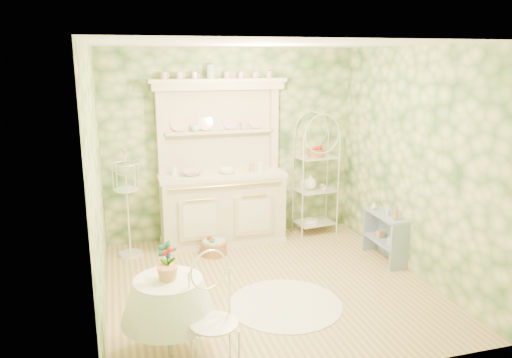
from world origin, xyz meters
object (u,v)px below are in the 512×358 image
object	(u,v)px
kitchen_dresser	(222,163)
cafe_chair	(214,329)
birdcage_stand	(127,204)
side_shelf	(385,238)
bakers_rack	(316,175)
floor_basket	(214,247)
round_table	(170,319)

from	to	relation	value
kitchen_dresser	cafe_chair	xyz separation A→B (m)	(-0.71, -2.96, -0.74)
birdcage_stand	kitchen_dresser	bearing A→B (deg)	7.14
side_shelf	cafe_chair	distance (m)	3.13
side_shelf	birdcage_stand	bearing A→B (deg)	156.40
kitchen_dresser	bakers_rack	bearing A→B (deg)	1.33
side_shelf	birdcage_stand	distance (m)	3.37
side_shelf	floor_basket	xyz separation A→B (m)	(-2.10, 0.77, -0.19)
side_shelf	round_table	distance (m)	3.22
kitchen_dresser	bakers_rack	world-z (taller)	kitchen_dresser
cafe_chair	side_shelf	bearing A→B (deg)	15.06
round_table	floor_basket	bearing A→B (deg)	69.10
round_table	cafe_chair	size ratio (longest dim) A/B	0.82
birdcage_stand	cafe_chair	bearing A→B (deg)	-78.26
kitchen_dresser	side_shelf	bearing A→B (deg)	-32.78
cafe_chair	floor_basket	distance (m)	2.58
round_table	cafe_chair	xyz separation A→B (m)	(0.32, -0.38, 0.07)
kitchen_dresser	cafe_chair	bearing A→B (deg)	-103.52
side_shelf	kitchen_dresser	bearing A→B (deg)	141.91
birdcage_stand	floor_basket	world-z (taller)	birdcage_stand
kitchen_dresser	side_shelf	world-z (taller)	kitchen_dresser
bakers_rack	round_table	xyz separation A→B (m)	(-2.45, -2.62, -0.55)
round_table	bakers_rack	bearing A→B (deg)	46.90
cafe_chair	round_table	bearing A→B (deg)	111.72
cafe_chair	birdcage_stand	xyz separation A→B (m)	(-0.58, 2.80, 0.31)
round_table	birdcage_stand	bearing A→B (deg)	96.09
floor_basket	round_table	bearing A→B (deg)	-110.90
kitchen_dresser	floor_basket	bearing A→B (deg)	-116.13
cafe_chair	bakers_rack	bearing A→B (deg)	35.65
side_shelf	birdcage_stand	size ratio (longest dim) A/B	0.48
kitchen_dresser	side_shelf	xyz separation A→B (m)	(1.88, -1.21, -0.85)
cafe_chair	floor_basket	world-z (taller)	cafe_chair
bakers_rack	cafe_chair	bearing A→B (deg)	-133.15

